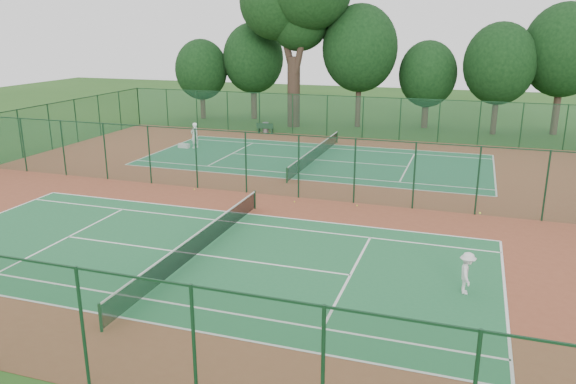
% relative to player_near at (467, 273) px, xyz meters
% --- Properties ---
extents(ground, '(120.00, 120.00, 0.00)m').
position_rel_player_near_xyz_m(ground, '(-10.54, 9.17, -0.78)').
color(ground, '#244F18').
rests_on(ground, ground).
extents(red_pad, '(40.00, 36.00, 0.01)m').
position_rel_player_near_xyz_m(red_pad, '(-10.54, 9.17, -0.77)').
color(red_pad, brown).
rests_on(red_pad, ground).
extents(court_near, '(23.77, 10.97, 0.01)m').
position_rel_player_near_xyz_m(court_near, '(-10.54, 0.17, -0.76)').
color(court_near, '#20683A').
rests_on(court_near, red_pad).
extents(court_far, '(23.77, 10.97, 0.01)m').
position_rel_player_near_xyz_m(court_far, '(-10.54, 18.17, -0.76)').
color(court_far, '#206742').
rests_on(court_far, red_pad).
extents(fence_north, '(40.00, 0.09, 3.50)m').
position_rel_player_near_xyz_m(fence_north, '(-10.54, 27.17, 0.98)').
color(fence_north, '#194B33').
rests_on(fence_north, ground).
extents(fence_south, '(40.00, 0.09, 3.50)m').
position_rel_player_near_xyz_m(fence_south, '(-10.54, -8.83, 0.98)').
color(fence_south, '#174727').
rests_on(fence_south, ground).
extents(fence_divider, '(40.00, 0.09, 3.50)m').
position_rel_player_near_xyz_m(fence_divider, '(-10.54, 9.17, 0.98)').
color(fence_divider, '#194C2E').
rests_on(fence_divider, ground).
extents(tennis_net_near, '(0.10, 12.90, 0.97)m').
position_rel_player_near_xyz_m(tennis_net_near, '(-10.54, 0.17, -0.23)').
color(tennis_net_near, '#163C22').
rests_on(tennis_net_near, ground).
extents(tennis_net_far, '(0.10, 12.90, 0.97)m').
position_rel_player_near_xyz_m(tennis_net_far, '(-10.54, 18.17, -0.23)').
color(tennis_net_far, '#153A1C').
rests_on(tennis_net_far, ground).
extents(player_near, '(0.66, 1.03, 1.52)m').
position_rel_player_near_xyz_m(player_near, '(0.00, 0.00, 0.00)').
color(player_near, silver).
rests_on(player_near, court_near).
extents(player_far, '(0.68, 0.83, 1.96)m').
position_rel_player_near_xyz_m(player_far, '(-20.47, 19.13, 0.22)').
color(player_far, white).
rests_on(player_far, court_far).
extents(trash_bin, '(0.57, 0.57, 0.96)m').
position_rel_player_near_xyz_m(trash_bin, '(-17.51, 26.76, -0.29)').
color(trash_bin, slate).
rests_on(trash_bin, red_pad).
extents(bench, '(1.54, 0.56, 0.93)m').
position_rel_player_near_xyz_m(bench, '(-17.47, 26.53, -0.29)').
color(bench, '#11331C').
rests_on(bench, red_pad).
extents(kit_bag, '(0.92, 0.41, 0.34)m').
position_rel_player_near_xyz_m(kit_bag, '(-21.32, 18.89, -0.60)').
color(kit_bag, silver).
rests_on(kit_bag, red_pad).
extents(stray_ball_a, '(0.07, 0.07, 0.07)m').
position_rel_player_near_xyz_m(stray_ball_a, '(-8.94, 8.24, -0.73)').
color(stray_ball_a, yellow).
rests_on(stray_ball_a, red_pad).
extents(stray_ball_b, '(0.08, 0.08, 0.08)m').
position_rel_player_near_xyz_m(stray_ball_b, '(-5.63, 8.62, -0.73)').
color(stray_ball_b, '#D3EC36').
rests_on(stray_ball_b, red_pad).
extents(stray_ball_c, '(0.07, 0.07, 0.07)m').
position_rel_player_near_xyz_m(stray_ball_c, '(-15.11, 8.69, -0.73)').
color(stray_ball_c, yellow).
rests_on(stray_ball_c, red_pad).
extents(big_tree, '(10.34, 7.57, 15.88)m').
position_rel_player_near_xyz_m(big_tree, '(-16.15, 31.12, 10.46)').
color(big_tree, '#33241C').
rests_on(big_tree, ground).
extents(evergreen_row, '(39.00, 5.00, 12.00)m').
position_rel_player_near_xyz_m(evergreen_row, '(-10.04, 33.42, -0.78)').
color(evergreen_row, black).
rests_on(evergreen_row, ground).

